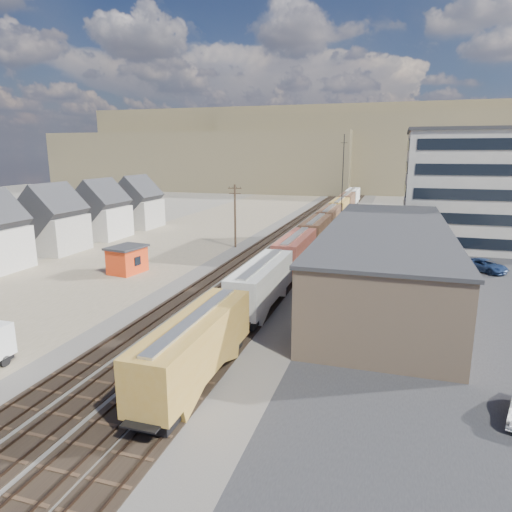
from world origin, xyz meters
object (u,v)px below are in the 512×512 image
(utility_pole_north, at_px, (235,215))
(maintenance_shed, at_px, (127,259))
(freight_train, at_px, (323,223))
(parked_car_blue, at_px, (485,266))

(utility_pole_north, distance_m, maintenance_shed, 20.58)
(utility_pole_north, height_order, maintenance_shed, utility_pole_north)
(freight_train, height_order, parked_car_blue, freight_train)
(freight_train, bearing_deg, utility_pole_north, -138.15)
(utility_pole_north, xyz_separation_m, parked_car_blue, (35.56, -4.84, -4.51))
(maintenance_shed, xyz_separation_m, parked_car_blue, (43.35, 13.88, -0.98))
(utility_pole_north, bearing_deg, maintenance_shed, -112.59)
(utility_pole_north, relative_size, parked_car_blue, 1.76)
(maintenance_shed, relative_size, parked_car_blue, 0.92)
(utility_pole_north, bearing_deg, freight_train, 41.85)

